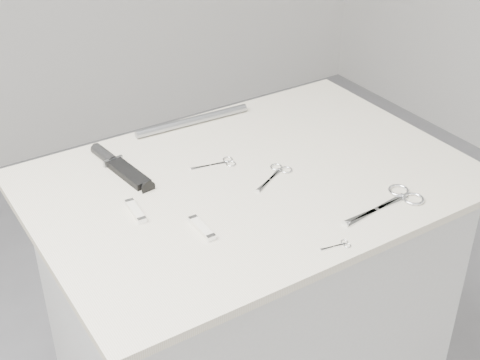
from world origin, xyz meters
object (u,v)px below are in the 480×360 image
pocket_knife_a (136,211)px  metal_rail (193,121)px  plinth (250,326)px  large_shears (396,200)px  tiny_scissors (339,245)px  embroidery_scissors_b (221,163)px  sheathed_knife (117,165)px  pocket_knife_b (202,228)px  embroidery_scissors_a (276,173)px

pocket_knife_a → metal_rail: 0.42m
plinth → pocket_knife_a: pocket_knife_a is taller
large_shears → pocket_knife_a: bearing=148.3°
plinth → large_shears: size_ratio=4.31×
plinth → tiny_scissors: bearing=-89.1°
embroidery_scissors_b → metal_rail: (0.04, 0.22, 0.01)m
sheathed_knife → pocket_knife_b: size_ratio=2.60×
large_shears → embroidery_scissors_a: large_shears is taller
embroidery_scissors_b → tiny_scissors: same height
metal_rail → pocket_knife_a: bearing=-135.7°
embroidery_scissors_a → pocket_knife_b: size_ratio=1.44×
embroidery_scissors_a → embroidery_scissors_b: 0.14m
sheathed_knife → pocket_knife_b: (0.04, -0.32, -0.00)m
sheathed_knife → pocket_knife_b: bearing=-179.3°
tiny_scissors → metal_rail: size_ratio=0.20×
embroidery_scissors_b → sheathed_knife: (-0.21, 0.12, 0.01)m
sheathed_knife → pocket_knife_b: sheathed_knife is taller
metal_rail → plinth: bearing=-92.7°
tiny_scissors → pocket_knife_b: size_ratio=0.75×
tiny_scissors → pocket_knife_b: 0.28m
large_shears → pocket_knife_b: pocket_knife_b is taller
tiny_scissors → embroidery_scissors_b: bearing=105.7°
metal_rail → embroidery_scissors_b: bearing=-101.5°
plinth → embroidery_scissors_a: bearing=-16.5°
embroidery_scissors_a → sheathed_knife: size_ratio=0.56×
plinth → sheathed_knife: bearing=139.6°
tiny_scissors → sheathed_knife: size_ratio=0.29×
embroidery_scissors_b → pocket_knife_b: bearing=-117.6°
plinth → tiny_scissors: 0.56m
embroidery_scissors_a → metal_rail: 0.33m
plinth → sheathed_knife: sheathed_knife is taller
tiny_scissors → pocket_knife_b: (-0.20, 0.19, 0.00)m
large_shears → sheathed_knife: (-0.46, 0.46, 0.01)m
embroidery_scissors_a → metal_rail: metal_rail is taller
embroidery_scissors_b → sheathed_knife: 0.24m
large_shears → sheathed_knife: sheathed_knife is taller
plinth → pocket_knife_a: bearing=177.6°
plinth → embroidery_scissors_a: (0.06, -0.02, 0.47)m
large_shears → tiny_scissors: (-0.21, -0.06, -0.00)m
large_shears → metal_rail: (-0.20, 0.56, 0.01)m
sheathed_knife → pocket_knife_a: sheathed_knife is taller
large_shears → pocket_knife_b: 0.43m
large_shears → embroidery_scissors_a: bearing=119.6°
plinth → large_shears: 0.57m
large_shears → sheathed_knife: bearing=130.9°
large_shears → embroidery_scissors_b: 0.42m
large_shears → metal_rail: metal_rail is taller
plinth → pocket_knife_b: (-0.20, -0.12, 0.48)m
pocket_knife_a → metal_rail: metal_rail is taller
large_shears → metal_rail: size_ratio=0.65×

